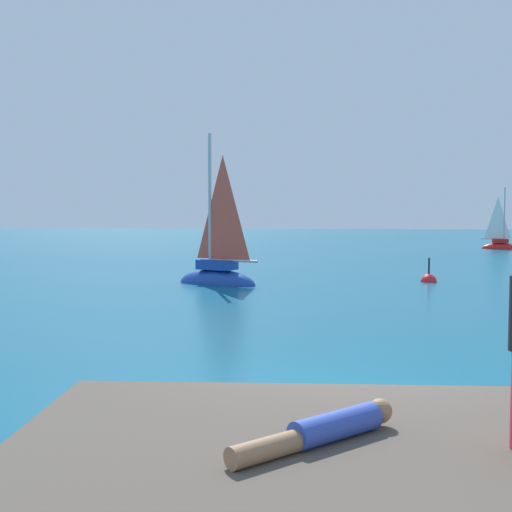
# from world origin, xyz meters

# --- Properties ---
(ground_plane) EXTENTS (160.00, 160.00, 0.00)m
(ground_plane) POSITION_xyz_m (0.00, 0.00, 0.00)
(ground_plane) COLOR #0F5675
(shore_ledge) EXTENTS (6.71, 3.51, 0.62)m
(shore_ledge) POSITION_xyz_m (0.31, -3.07, 0.31)
(shore_ledge) COLOR brown
(shore_ledge) RESTS_ON ground
(boulder_seaward) EXTENTS (0.97, 0.95, 0.53)m
(boulder_seaward) POSITION_xyz_m (1.15, -1.06, 0.00)
(boulder_seaward) COLOR #574346
(boulder_seaward) RESTS_ON ground
(sailboat_near) EXTENTS (3.10, 2.11, 5.62)m
(sailboat_near) POSITION_xyz_m (-3.64, 13.87, 0.30)
(sailboat_near) COLOR #193D99
(sailboat_near) RESTS_ON ground
(sailboat_far) EXTENTS (2.40, 1.23, 4.35)m
(sailboat_far) POSITION_xyz_m (11.70, 36.01, 0.24)
(sailboat_far) COLOR red
(sailboat_far) RESTS_ON ground
(person_sunbather) EXTENTS (1.37, 1.31, 0.25)m
(person_sunbather) POSITION_xyz_m (-0.33, -3.34, 0.73)
(person_sunbather) COLOR #334CB2
(person_sunbather) RESTS_ON shore_ledge
(marker_buoy) EXTENTS (0.56, 0.56, 1.13)m
(marker_buoy) POSITION_xyz_m (3.66, 15.23, 0.01)
(marker_buoy) COLOR red
(marker_buoy) RESTS_ON ground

